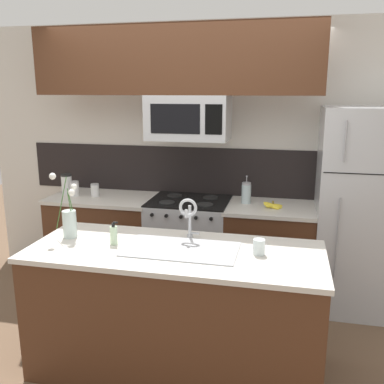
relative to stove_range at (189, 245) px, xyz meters
The scene contains 20 objects.
ground_plane 1.01m from the stove_range, 90.00° to the right, with size 10.00×10.00×0.00m, color brown.
rear_partition 0.97m from the stove_range, 51.72° to the left, with size 5.20×0.10×2.60m, color silver.
splash_band 0.76m from the stove_range, 90.00° to the left, with size 3.61×0.01×0.48m, color black.
back_counter_left 0.89m from the stove_range, behind, with size 1.06×0.65×0.91m.
back_counter_right 0.78m from the stove_range, ahead, with size 0.83×0.65×0.91m.
stove_range is the anchor object (origin of this frame).
microwave 1.25m from the stove_range, 89.84° to the right, with size 0.74×0.40×0.40m.
upper_cabinet_band 1.75m from the stove_range, 156.67° to the right, with size 2.58×0.34×0.60m, color #4C2B19.
refrigerator 1.64m from the stove_range, ahead, with size 0.81×0.74×1.82m.
storage_jar_tall 1.42m from the stove_range, behind, with size 0.11×0.11×0.20m.
storage_jar_medium 1.30m from the stove_range, behind, with size 0.09×0.09×0.15m.
storage_jar_short 1.10m from the stove_range, behind, with size 0.08×0.08×0.13m.
banana_bunch 0.93m from the stove_range, ahead, with size 0.19×0.12×0.08m.
french_press 0.77m from the stove_range, ahead, with size 0.09×0.09×0.27m.
island_counter 1.26m from the stove_range, 81.18° to the right, with size 1.99×0.80×0.91m.
kitchen_sink 1.33m from the stove_range, 79.16° to the right, with size 0.76×0.43×0.16m.
sink_faucet 1.25m from the stove_range, 76.99° to the right, with size 0.14×0.14×0.31m.
dish_soap_bottle 1.38m from the stove_range, 100.91° to the right, with size 0.06×0.05×0.16m.
drinking_glass 1.52m from the stove_range, 58.27° to the right, with size 0.08×0.08×0.10m.
flower_vase 1.45m from the stove_range, 117.30° to the right, with size 0.17×0.13×0.48m.
Camera 1 is at (0.91, -2.97, 1.96)m, focal length 40.00 mm.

